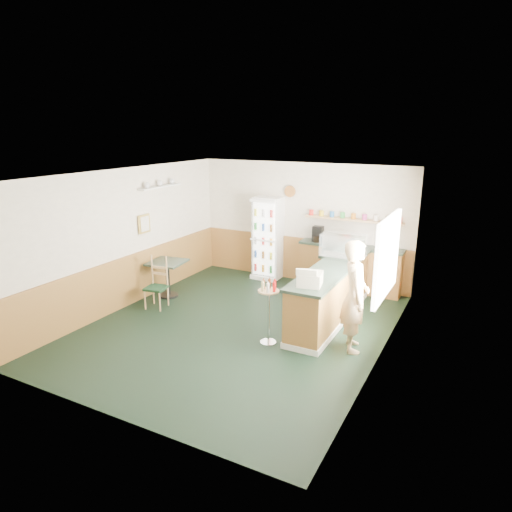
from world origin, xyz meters
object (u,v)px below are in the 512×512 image
Objects in this scene: drinks_fridge at (267,238)px; cafe_table at (168,272)px; display_case at (343,247)px; cafe_chair at (158,281)px; condiment_stand at (269,304)px; shopkeeper at (355,296)px; cash_register at (310,279)px.

drinks_fridge is 2.45× the size of cafe_table.
display_case is 0.82× the size of cafe_chair.
drinks_fridge reaches higher than condiment_stand.
shopkeeper is 2.30× the size of cafe_table.
shopkeeper is 1.37m from condiment_stand.
condiment_stand is (-0.58, -2.04, -0.55)m from display_case.
cafe_chair is (-2.63, 0.45, -0.16)m from condiment_stand.
drinks_fridge reaches higher than cash_register.
drinks_fridge reaches higher than cafe_chair.
display_case is 0.78× the size of condiment_stand.
cafe_chair is at bearing 67.92° from shopkeeper.
display_case is at bearing 78.61° from cash_register.
cafe_table is (-3.40, 0.67, -0.58)m from cash_register.
condiment_stand is (-1.28, -0.44, -0.20)m from shopkeeper.
condiment_stand is (-0.58, -0.30, -0.42)m from cash_register.
shopkeeper is at bearing -9.60° from cafe_chair.
cafe_table is 0.56m from cafe_chair.
drinks_fridge is at bearing 116.50° from condiment_stand.
display_case is 0.47× the size of shopkeeper.
condiment_stand is at bearing 86.99° from shopkeeper.
shopkeeper is 4.15m from cafe_table.
shopkeeper is at bearing 18.96° from condiment_stand.
cash_register is (2.11, -2.76, 0.16)m from drinks_fridge.
cafe_table is (-1.29, -2.09, -0.42)m from drinks_fridge.
cafe_table is at bearing 157.46° from cash_register.
condiment_stand is 2.68m from cafe_chair.
cafe_chair is (-3.92, 0.01, -0.37)m from shopkeeper.
cash_register is at bearing -11.16° from cafe_table.
drinks_fridge is at bearing 116.01° from cash_register.
cash_register reaches higher than cafe_table.
cash_register is (0.00, -1.74, -0.13)m from display_case.
display_case is at bearing -25.71° from drinks_fridge.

